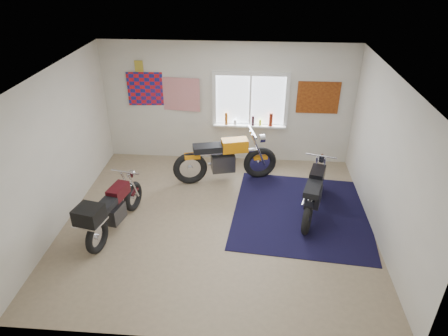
# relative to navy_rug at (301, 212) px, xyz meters

# --- Properties ---
(ground) EXTENTS (5.50, 5.50, 0.00)m
(ground) POSITION_rel_navy_rug_xyz_m (-1.55, -0.40, -0.01)
(ground) COLOR #9E896B
(ground) RESTS_ON ground
(room_shell) EXTENTS (5.50, 5.50, 5.50)m
(room_shell) POSITION_rel_navy_rug_xyz_m (-1.55, -0.40, 1.63)
(room_shell) COLOR white
(room_shell) RESTS_ON ground
(navy_rug) EXTENTS (2.73, 2.82, 0.01)m
(navy_rug) POSITION_rel_navy_rug_xyz_m (0.00, 0.00, 0.00)
(navy_rug) COLOR black
(navy_rug) RESTS_ON ground
(window_assembly) EXTENTS (1.66, 0.17, 1.26)m
(window_assembly) POSITION_rel_navy_rug_xyz_m (-1.05, 2.07, 1.36)
(window_assembly) COLOR white
(window_assembly) RESTS_ON room_shell
(oil_bottles) EXTENTS (1.07, 0.09, 0.30)m
(oil_bottles) POSITION_rel_navy_rug_xyz_m (-0.97, 2.00, 1.02)
(oil_bottles) COLOR brown
(oil_bottles) RESTS_ON window_assembly
(flag_display) EXTENTS (1.60, 0.10, 1.17)m
(flag_display) POSITION_rel_navy_rug_xyz_m (-3.45, 2.08, 2.14)
(flag_display) COLOR red
(flag_display) RESTS_ON room_shell
(triumph_poster) EXTENTS (0.90, 0.03, 0.70)m
(triumph_poster) POSITION_rel_navy_rug_xyz_m (0.40, 2.08, 1.54)
(triumph_poster) COLOR #A54C14
(triumph_poster) RESTS_ON room_shell
(yellow_triumph) EXTENTS (2.17, 0.80, 1.11)m
(yellow_triumph) POSITION_rel_navy_rug_xyz_m (-1.53, 1.09, 0.48)
(yellow_triumph) COLOR black
(yellow_triumph) RESTS_ON ground
(black_chrome_bike) EXTENTS (0.73, 1.85, 0.97)m
(black_chrome_bike) POSITION_rel_navy_rug_xyz_m (0.20, 0.05, 0.42)
(black_chrome_bike) COLOR black
(black_chrome_bike) RESTS_ON navy_rug
(maroon_tourer) EXTENTS (0.75, 1.81, 0.92)m
(maroon_tourer) POSITION_rel_navy_rug_xyz_m (-3.33, -0.86, 0.47)
(maroon_tourer) COLOR black
(maroon_tourer) RESTS_ON ground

